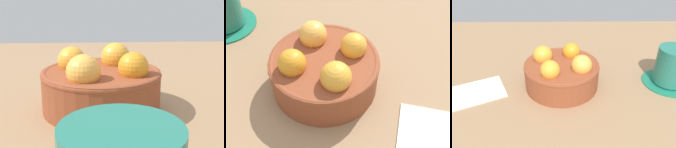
# 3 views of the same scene
# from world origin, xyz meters

# --- Properties ---
(ground_plane) EXTENTS (1.17, 0.90, 0.05)m
(ground_plane) POSITION_xyz_m (0.00, 0.00, -0.02)
(ground_plane) COLOR #997551
(terracotta_bowl) EXTENTS (0.17, 0.17, 0.09)m
(terracotta_bowl) POSITION_xyz_m (0.00, 0.00, 0.04)
(terracotta_bowl) COLOR brown
(terracotta_bowl) RESTS_ON ground_plane
(folded_napkin) EXTENTS (0.16, 0.14, 0.01)m
(folded_napkin) POSITION_xyz_m (-0.20, -0.03, 0.00)
(folded_napkin) COLOR white
(folded_napkin) RESTS_ON ground_plane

